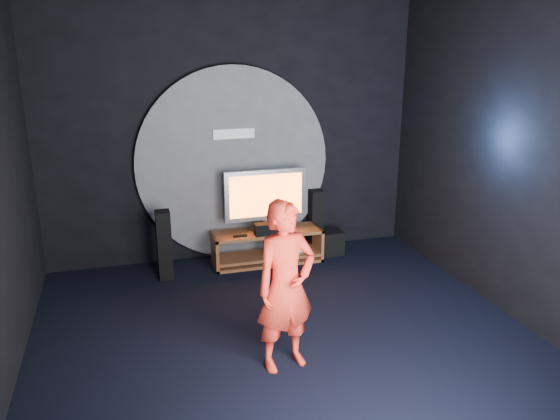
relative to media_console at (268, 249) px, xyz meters
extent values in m
plane|color=black|center=(-0.36, -2.05, -0.19)|extent=(5.00, 5.00, 0.00)
cube|color=black|center=(-0.36, 0.45, 1.56)|extent=(5.00, 0.04, 3.50)
cube|color=black|center=(-0.36, -4.55, 1.56)|extent=(5.00, 0.04, 3.50)
cube|color=black|center=(2.14, -2.05, 1.56)|extent=(0.04, 5.00, 3.50)
cylinder|color=#515156|center=(-0.36, 0.39, 1.11)|extent=(2.60, 0.08, 2.60)
cube|color=white|center=(-0.36, 0.34, 1.53)|extent=(0.55, 0.03, 0.13)
cube|color=#96522E|center=(-0.01, 0.00, 0.24)|extent=(1.47, 0.45, 0.04)
cube|color=#96522E|center=(-0.01, 0.00, -0.09)|extent=(1.43, 0.42, 0.04)
cube|color=#96522E|center=(-0.72, 0.00, 0.03)|extent=(0.04, 0.45, 0.45)
cube|color=#96522E|center=(0.71, 0.00, 0.03)|extent=(0.04, 0.45, 0.45)
cube|color=#96522E|center=(-0.01, 0.00, 0.07)|extent=(0.03, 0.40, 0.29)
cube|color=#96522E|center=(-0.01, 0.00, -0.17)|extent=(1.47, 0.45, 0.04)
cube|color=white|center=(0.37, 0.00, -0.05)|extent=(0.22, 0.16, 0.05)
cube|color=#B9B9C1|center=(-0.01, 0.07, 0.28)|extent=(0.36, 0.22, 0.04)
cylinder|color=#B9B9C1|center=(-0.01, 0.07, 0.35)|extent=(0.07, 0.07, 0.10)
cube|color=#B9B9C1|center=(-0.01, 0.07, 0.74)|extent=(1.10, 0.06, 0.68)
cube|color=orange|center=(-0.01, 0.04, 0.74)|extent=(0.98, 0.01, 0.56)
cube|color=black|center=(-0.01, -0.12, 0.33)|extent=(0.40, 0.15, 0.15)
cube|color=black|center=(-0.40, -0.12, 0.27)|extent=(0.18, 0.05, 0.02)
cube|color=black|center=(-1.38, -0.13, 0.25)|extent=(0.18, 0.20, 0.89)
cube|color=black|center=(0.78, 0.25, 0.25)|extent=(0.18, 0.20, 0.89)
cube|color=black|center=(0.94, 0.06, -0.03)|extent=(0.30, 0.30, 0.33)
imported|color=red|center=(-0.49, -2.43, 0.60)|extent=(0.65, 0.50, 1.59)
camera|label=1|loc=(-1.79, -6.66, 2.68)|focal=35.00mm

